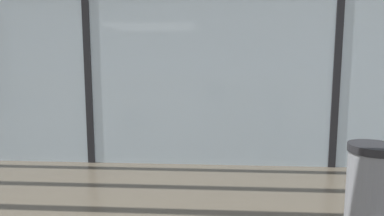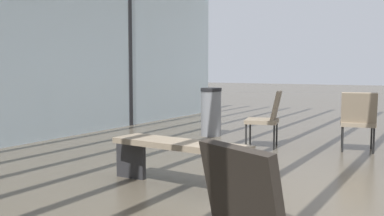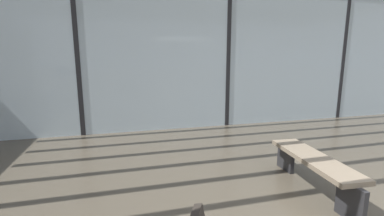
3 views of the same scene
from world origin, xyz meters
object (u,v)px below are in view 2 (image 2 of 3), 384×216
at_px(lounge_chair_2, 268,115).
at_px(trash_bin, 211,112).
at_px(waiting_bench, 180,152).
at_px(lounge_chair_1, 358,118).

bearing_deg(lounge_chair_2, trash_bin, -129.34).
relative_size(waiting_bench, trash_bin, 1.97).
relative_size(lounge_chair_1, lounge_chair_2, 1.00).
bearing_deg(lounge_chair_1, waiting_bench, 55.35).
distance_m(lounge_chair_1, waiting_bench, 3.21).
xyz_separation_m(lounge_chair_2, trash_bin, (0.61, 1.30, -0.06)).
distance_m(lounge_chair_1, lounge_chair_2, 1.30).
height_order(lounge_chair_1, trash_bin, lounge_chair_1).
bearing_deg(trash_bin, lounge_chair_1, -96.82).
xyz_separation_m(lounge_chair_1, waiting_bench, (-2.97, 1.21, -0.13)).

